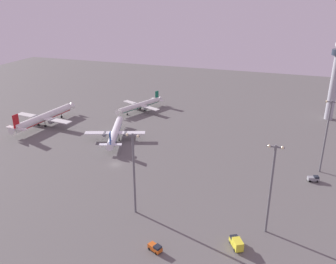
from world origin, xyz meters
name	(u,v)px	position (x,y,z in m)	size (l,w,h in m)	color
ground_plane	(116,165)	(0.00, 0.00, 0.00)	(416.00, 416.00, 0.00)	#605E5B
control_tower	(336,75)	(88.93, 91.72, 25.56)	(8.00, 8.00, 44.62)	#A8A8B2
airplane_taxiway_distant	(115,132)	(-12.65, 24.88, 3.69)	(29.02, 36.86, 9.76)	white
airplane_near_gate	(44,117)	(-58.15, 30.00, 4.46)	(35.87, 46.00, 11.79)	silver
airplane_mid_apron	(140,105)	(-18.69, 70.10, 3.57)	(27.72, 35.13, 9.45)	silver
catering_truck	(237,243)	(56.43, -35.61, 1.58)	(4.85, 6.07, 3.05)	yellow
cargo_loader	(155,248)	(35.12, -44.64, 1.18)	(4.58, 3.52, 2.25)	#D85919
maintenance_van	(313,179)	(78.48, 12.15, 1.18)	(4.52, 3.02, 2.25)	gray
apron_light_central	(134,169)	(22.12, -29.01, 15.91)	(4.80, 0.90, 28.07)	slate
apron_light_west	(326,133)	(81.19, 21.46, 16.92)	(4.80, 0.90, 30.04)	slate
apron_light_east	(271,185)	(63.71, -25.39, 16.29)	(4.80, 0.90, 28.81)	slate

